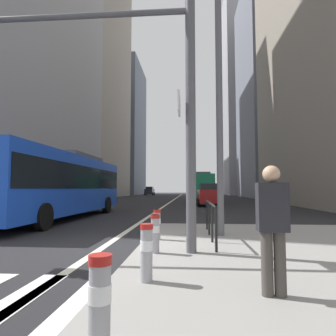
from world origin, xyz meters
TOP-DOWN VIEW (x-y plane):
  - ground_plane at (0.00, 20.00)m, footprint 160.00×160.00m
  - lane_centre_line at (0.00, 30.00)m, footprint 0.20×80.00m
  - office_tower_left_mid at (-16.00, 42.83)m, footprint 10.56×22.09m
  - office_tower_left_far at (-16.00, 64.39)m, footprint 11.53×17.01m
  - office_tower_right_mid at (17.00, 43.71)m, footprint 10.48×16.87m
  - office_tower_right_far at (17.00, 65.53)m, footprint 12.31×17.60m
  - city_bus_blue_oncoming at (-4.20, 6.54)m, footprint 2.82×11.85m
  - city_bus_red_receding at (3.72, 28.78)m, footprint 2.89×11.57m
  - car_oncoming_mid at (-7.00, 57.67)m, footprint 2.06×4.47m
  - car_receding_near at (3.81, 18.13)m, footprint 2.14×4.31m
  - traffic_signal_gantry at (0.03, -1.11)m, footprint 6.62×0.65m
  - street_lamp_post at (3.13, 1.23)m, footprint 5.50×0.32m
  - bollard_front at (1.50, -5.00)m, footprint 0.20×0.20m
  - bollard_left at (1.59, -3.08)m, footprint 0.20×0.20m
  - bollard_right at (1.49, -1.20)m, footprint 0.20×0.20m
  - bollard_back at (1.35, 0.41)m, footprint 0.20×0.20m
  - pedestrian_railing at (2.80, 0.71)m, footprint 0.06×3.53m
  - pedestrian_waiting at (3.31, -3.52)m, footprint 0.39×0.25m

SIDE VIEW (x-z plane):
  - ground_plane at x=0.00m, z-range 0.00..0.00m
  - lane_centre_line at x=0.00m, z-range 0.00..0.01m
  - bollard_back at x=1.35m, z-range 0.20..0.99m
  - bollard_right at x=1.49m, z-range 0.20..1.01m
  - bollard_front at x=1.50m, z-range 0.20..1.02m
  - bollard_left at x=1.59m, z-range 0.20..1.04m
  - pedestrian_railing at x=2.80m, z-range 0.36..1.34m
  - car_receding_near at x=3.81m, z-range 0.02..1.96m
  - car_oncoming_mid at x=-7.00m, z-range 0.02..1.96m
  - pedestrian_waiting at x=3.31m, z-range 0.24..1.91m
  - city_bus_red_receding at x=3.72m, z-range 0.14..3.54m
  - city_bus_blue_oncoming at x=-4.20m, z-range 0.14..3.54m
  - traffic_signal_gantry at x=0.03m, z-range 1.14..7.14m
  - street_lamp_post at x=3.13m, z-range 1.28..9.28m
  - office_tower_left_far at x=-16.00m, z-range 0.00..33.02m
  - office_tower_right_mid at x=17.00m, z-range 0.00..37.77m
  - office_tower_left_mid at x=-16.00m, z-range 0.00..44.89m
  - office_tower_right_far at x=17.00m, z-range 0.00..49.27m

